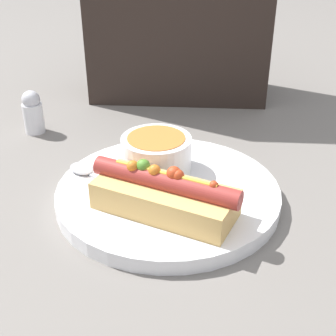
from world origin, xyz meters
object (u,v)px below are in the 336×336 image
at_px(spoon, 92,174).
at_px(salt_shaker, 33,112).
at_px(hot_dog, 162,194).
at_px(soup_bowl, 156,152).

xyz_separation_m(spoon, salt_shaker, (-0.14, 0.18, 0.01)).
distance_m(hot_dog, soup_bowl, 0.10).
xyz_separation_m(soup_bowl, spoon, (-0.09, -0.02, -0.02)).
height_order(hot_dog, salt_shaker, hot_dog).
relative_size(hot_dog, spoon, 1.31).
bearing_deg(salt_shaker, hot_dog, -46.12).
bearing_deg(hot_dog, soup_bowl, 121.53).
relative_size(hot_dog, soup_bowl, 1.91).
height_order(spoon, salt_shaker, salt_shaker).
bearing_deg(soup_bowl, salt_shaker, 145.94).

